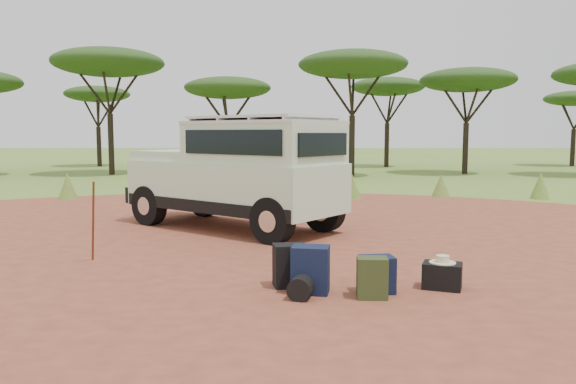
{
  "coord_description": "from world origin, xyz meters",
  "views": [
    {
      "loc": [
        1.04,
        -9.29,
        2.09
      ],
      "look_at": [
        0.99,
        1.06,
        1.0
      ],
      "focal_mm": 35.0,
      "sensor_mm": 36.0,
      "label": 1
    }
  ],
  "objects_px": {
    "backpack_olive": "(372,278)",
    "hard_case": "(442,276)",
    "safari_vehicle": "(239,175)",
    "duffel_navy": "(377,275)",
    "backpack_navy": "(310,270)",
    "walking_staff": "(93,222)",
    "backpack_black": "(290,266)"
  },
  "relations": [
    {
      "from": "backpack_olive",
      "to": "hard_case",
      "type": "relative_size",
      "value": 1.05
    },
    {
      "from": "backpack_navy",
      "to": "walking_staff",
      "type": "bearing_deg",
      "value": 163.35
    },
    {
      "from": "safari_vehicle",
      "to": "duffel_navy",
      "type": "xyz_separation_m",
      "value": [
        2.26,
        -4.93,
        -0.93
      ]
    },
    {
      "from": "backpack_black",
      "to": "hard_case",
      "type": "distance_m",
      "value": 2.06
    },
    {
      "from": "backpack_black",
      "to": "hard_case",
      "type": "height_order",
      "value": "backpack_black"
    },
    {
      "from": "safari_vehicle",
      "to": "backpack_navy",
      "type": "xyz_separation_m",
      "value": [
        1.38,
        -4.95,
        -0.87
      ]
    },
    {
      "from": "safari_vehicle",
      "to": "walking_staff",
      "type": "height_order",
      "value": "safari_vehicle"
    },
    {
      "from": "walking_staff",
      "to": "duffel_navy",
      "type": "relative_size",
      "value": 2.93
    },
    {
      "from": "walking_staff",
      "to": "duffel_navy",
      "type": "xyz_separation_m",
      "value": [
        4.29,
        -1.66,
        -0.43
      ]
    },
    {
      "from": "backpack_black",
      "to": "backpack_navy",
      "type": "xyz_separation_m",
      "value": [
        0.27,
        -0.31,
        0.02
      ]
    },
    {
      "from": "backpack_black",
      "to": "backpack_olive",
      "type": "relative_size",
      "value": 1.11
    },
    {
      "from": "walking_staff",
      "to": "backpack_navy",
      "type": "distance_m",
      "value": 3.83
    },
    {
      "from": "walking_staff",
      "to": "backpack_navy",
      "type": "height_order",
      "value": "walking_staff"
    },
    {
      "from": "backpack_olive",
      "to": "hard_case",
      "type": "xyz_separation_m",
      "value": [
        1.01,
        0.44,
        -0.09
      ]
    },
    {
      "from": "safari_vehicle",
      "to": "backpack_olive",
      "type": "bearing_deg",
      "value": -29.71
    },
    {
      "from": "backpack_black",
      "to": "backpack_navy",
      "type": "distance_m",
      "value": 0.41
    },
    {
      "from": "safari_vehicle",
      "to": "backpack_olive",
      "type": "distance_m",
      "value": 5.69
    },
    {
      "from": "backpack_olive",
      "to": "backpack_navy",
      "type": "bearing_deg",
      "value": 165.46
    },
    {
      "from": "backpack_olive",
      "to": "safari_vehicle",
      "type": "bearing_deg",
      "value": 114.83
    },
    {
      "from": "backpack_navy",
      "to": "hard_case",
      "type": "bearing_deg",
      "value": 16.23
    },
    {
      "from": "walking_staff",
      "to": "hard_case",
      "type": "height_order",
      "value": "walking_staff"
    },
    {
      "from": "backpack_black",
      "to": "duffel_navy",
      "type": "height_order",
      "value": "backpack_black"
    },
    {
      "from": "backpack_black",
      "to": "walking_staff",
      "type": "bearing_deg",
      "value": 145.53
    },
    {
      "from": "safari_vehicle",
      "to": "duffel_navy",
      "type": "relative_size",
      "value": 10.52
    },
    {
      "from": "backpack_navy",
      "to": "backpack_olive",
      "type": "height_order",
      "value": "backpack_navy"
    },
    {
      "from": "backpack_black",
      "to": "duffel_navy",
      "type": "bearing_deg",
      "value": -24.96
    },
    {
      "from": "safari_vehicle",
      "to": "backpack_black",
      "type": "xyz_separation_m",
      "value": [
        1.11,
        -4.65,
        -0.88
      ]
    },
    {
      "from": "safari_vehicle",
      "to": "hard_case",
      "type": "bearing_deg",
      "value": -18.59
    },
    {
      "from": "walking_staff",
      "to": "backpack_olive",
      "type": "distance_m",
      "value": 4.62
    },
    {
      "from": "safari_vehicle",
      "to": "hard_case",
      "type": "distance_m",
      "value": 5.79
    },
    {
      "from": "safari_vehicle",
      "to": "backpack_navy",
      "type": "relative_size",
      "value": 8.2
    },
    {
      "from": "backpack_black",
      "to": "hard_case",
      "type": "bearing_deg",
      "value": -13.59
    }
  ]
}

